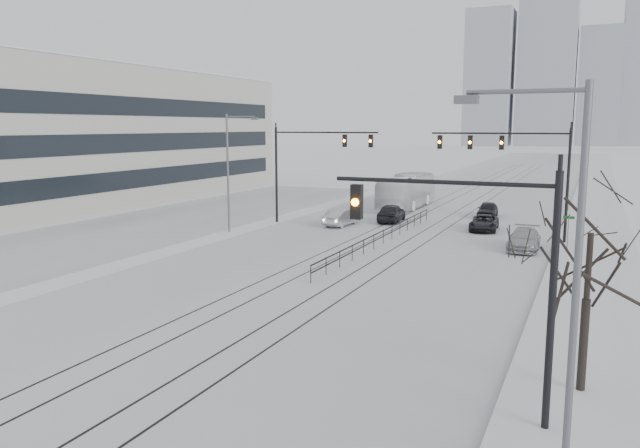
# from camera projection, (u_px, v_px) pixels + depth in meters

# --- Properties ---
(ground) EXTENTS (500.00, 500.00, 0.00)m
(ground) POSITION_uv_depth(u_px,v_px,m) (21.00, 441.00, 16.16)
(ground) COLOR silver
(ground) RESTS_ON ground
(road) EXTENTS (22.00, 260.00, 0.02)m
(road) POSITION_uv_depth(u_px,v_px,m) (466.00, 199.00, 70.34)
(road) COLOR silver
(road) RESTS_ON ground
(sidewalk_east) EXTENTS (5.00, 260.00, 0.16)m
(sidewalk_east) POSITION_uv_depth(u_px,v_px,m) (597.00, 204.00, 64.92)
(sidewalk_east) COLOR silver
(sidewalk_east) RESTS_ON ground
(curb) EXTENTS (0.10, 260.00, 0.12)m
(curb) POSITION_uv_depth(u_px,v_px,m) (572.00, 203.00, 65.91)
(curb) COLOR gray
(curb) RESTS_ON ground
(parking_strip) EXTENTS (14.00, 60.00, 0.03)m
(parking_strip) POSITION_uv_depth(u_px,v_px,m) (188.00, 217.00, 55.78)
(parking_strip) COLOR silver
(parking_strip) RESTS_ON ground
(tram_rails) EXTENTS (5.30, 180.00, 0.01)m
(tram_rails) POSITION_uv_depth(u_px,v_px,m) (421.00, 223.00, 52.28)
(tram_rails) COLOR black
(tram_rails) RESTS_ON ground
(office_building) EXTENTS (20.20, 62.20, 14.11)m
(office_building) POSITION_uv_depth(u_px,v_px,m) (36.00, 137.00, 61.88)
(office_building) COLOR #BAB8B0
(office_building) RESTS_ON ground
(skyline) EXTENTS (96.00, 48.00, 72.00)m
(skyline) POSITION_uv_depth(u_px,v_px,m) (581.00, 71.00, 256.48)
(skyline) COLOR #999DA8
(skyline) RESTS_ON ground
(traffic_mast_near) EXTENTS (6.10, 0.37, 7.00)m
(traffic_mast_near) POSITION_uv_depth(u_px,v_px,m) (490.00, 261.00, 16.55)
(traffic_mast_near) COLOR black
(traffic_mast_near) RESTS_ON ground
(traffic_mast_ne) EXTENTS (9.60, 0.37, 8.00)m
(traffic_mast_ne) POSITION_uv_depth(u_px,v_px,m) (518.00, 160.00, 43.60)
(traffic_mast_ne) COLOR black
(traffic_mast_ne) RESTS_ON ground
(traffic_mast_nw) EXTENTS (9.10, 0.37, 8.00)m
(traffic_mast_nw) POSITION_uv_depth(u_px,v_px,m) (308.00, 157.00, 51.22)
(traffic_mast_nw) COLOR black
(traffic_mast_nw) RESTS_ON ground
(street_light_east) EXTENTS (2.73, 0.25, 9.00)m
(street_light_east) POSITION_uv_depth(u_px,v_px,m) (562.00, 266.00, 12.97)
(street_light_east) COLOR #595B60
(street_light_east) RESTS_ON ground
(street_light_west) EXTENTS (2.73, 0.25, 9.00)m
(street_light_west) POSITION_uv_depth(u_px,v_px,m) (231.00, 165.00, 47.33)
(street_light_west) COLOR #595B60
(street_light_west) RESTS_ON ground
(bare_tree) EXTENTS (4.40, 4.40, 6.10)m
(bare_tree) POSITION_uv_depth(u_px,v_px,m) (590.00, 250.00, 18.30)
(bare_tree) COLOR black
(bare_tree) RESTS_ON ground
(median_fence) EXTENTS (0.06, 24.00, 1.00)m
(median_fence) POSITION_uv_depth(u_px,v_px,m) (383.00, 237.00, 43.17)
(median_fence) COLOR black
(median_fence) RESTS_ON ground
(street_sign) EXTENTS (0.70, 0.06, 2.40)m
(street_sign) POSITION_uv_depth(u_px,v_px,m) (568.00, 228.00, 40.08)
(street_sign) COLOR #595B60
(street_sign) RESTS_ON ground
(sedan_sb_inner) EXTENTS (2.32, 4.77, 1.57)m
(sedan_sb_inner) POSITION_uv_depth(u_px,v_px,m) (391.00, 213.00, 53.14)
(sedan_sb_inner) COLOR black
(sedan_sb_inner) RESTS_ON ground
(sedan_sb_outer) EXTENTS (1.84, 4.34, 1.39)m
(sedan_sb_outer) POSITION_uv_depth(u_px,v_px,m) (342.00, 217.00, 51.11)
(sedan_sb_outer) COLOR #A3A4AA
(sedan_sb_outer) RESTS_ON ground
(sedan_nb_front) EXTENTS (2.32, 4.51, 1.22)m
(sedan_nb_front) POSITION_uv_depth(u_px,v_px,m) (484.00, 223.00, 48.72)
(sedan_nb_front) COLOR black
(sedan_nb_front) RESTS_ON ground
(sedan_nb_right) EXTENTS (2.06, 4.84, 1.39)m
(sedan_nb_right) POSITION_uv_depth(u_px,v_px,m) (524.00, 239.00, 41.14)
(sedan_nb_right) COLOR #A1A4A9
(sedan_nb_right) RESTS_ON ground
(sedan_nb_far) EXTENTS (1.86, 4.14, 1.38)m
(sedan_nb_far) POSITION_uv_depth(u_px,v_px,m) (488.00, 210.00, 55.81)
(sedan_nb_far) COLOR black
(sedan_nb_far) RESTS_ON ground
(box_truck) EXTENTS (2.84, 11.98, 3.34)m
(box_truck) POSITION_uv_depth(u_px,v_px,m) (407.00, 191.00, 62.19)
(box_truck) COLOR white
(box_truck) RESTS_ON ground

